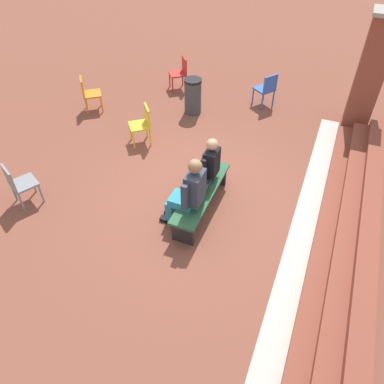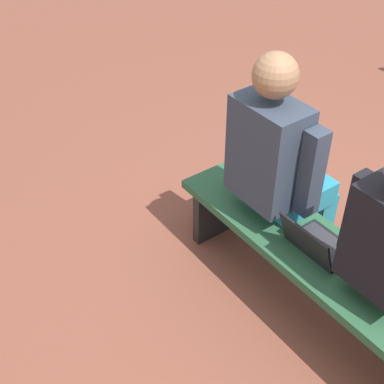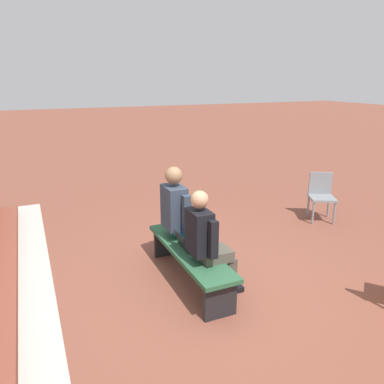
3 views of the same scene
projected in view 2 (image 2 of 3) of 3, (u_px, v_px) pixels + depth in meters
The scene contains 4 objects.
ground_plane at pixel (348, 331), 2.87m from camera, with size 60.00×60.00×0.00m, color brown.
bench at pixel (316, 264), 2.78m from camera, with size 1.80×0.44×0.45m.
person_adult at pixel (281, 164), 2.82m from camera, with size 0.57×0.72×1.39m.
laptop at pixel (316, 243), 2.69m from camera, with size 0.32×0.29×0.21m.
Camera 2 is at (-0.95, 1.73, 2.37)m, focal length 50.00 mm.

